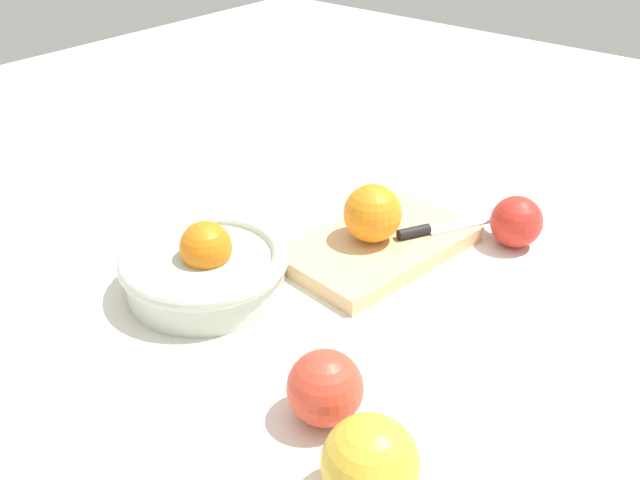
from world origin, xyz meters
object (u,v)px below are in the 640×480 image
Objects in this scene: apple_front_left at (325,388)px; apple_front_left_2 at (370,463)px; cutting_board at (379,246)px; apple_front_right at (516,222)px; bowl at (205,267)px; orange_on_board at (372,213)px; knife at (435,228)px.

apple_front_left_2 is (-0.05, -0.09, 0.00)m from apple_front_left.
apple_front_left_2 is (-0.32, -0.22, 0.03)m from cutting_board.
bowl is at bearing 144.73° from apple_front_right.
orange_on_board reaches higher than bowl.
bowl is 2.68× the size of orange_on_board.
cutting_board is at bearing 136.72° from apple_front_right.
cutting_board is at bearing 25.87° from apple_front_left.
apple_front_left is 0.10m from apple_front_left_2.
knife is 1.98× the size of apple_front_left.
orange_on_board reaches higher than knife.
knife is at bearing 24.32° from apple_front_left_2.
orange_on_board is at bearing 35.73° from apple_front_left_2.
bowl is at bearing 73.25° from apple_front_left.
knife is at bearing -30.66° from bowl.
apple_front_left is (-0.34, -0.09, 0.01)m from knife.
cutting_board is 3.33× the size of orange_on_board.
bowl is 1.40× the size of knife.
knife is 0.11m from apple_front_right.
knife is 2.10× the size of apple_front_right.
apple_front_left_2 is (-0.46, -0.09, 0.01)m from apple_front_right.
apple_front_left_2 is at bearing -168.34° from apple_front_right.
bowl reaches higher than cutting_board.
apple_front_right is (0.41, 0.01, -0.00)m from apple_front_left.
orange_on_board reaches higher than cutting_board.
orange_on_board is 0.39m from apple_front_left_2.
bowl reaches higher than knife.
apple_front_right is (0.14, -0.13, -0.03)m from orange_on_board.
orange_on_board is 0.92× the size of apple_front_left_2.
apple_front_left_2 reaches higher than cutting_board.
orange_on_board is 0.20m from apple_front_right.
apple_front_left_2 is at bearing -145.73° from cutting_board.
knife is at bearing 14.50° from apple_front_left.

